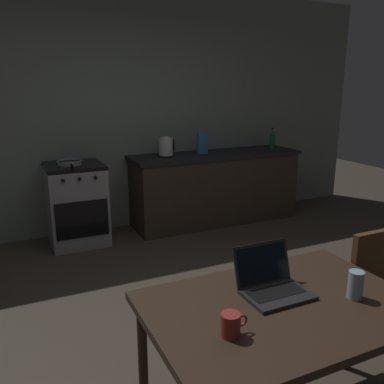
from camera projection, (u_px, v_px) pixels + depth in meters
ground_plane at (208, 331)px, 2.92m from camera, size 12.00×12.00×0.00m
back_wall at (136, 111)px, 4.87m from camera, size 6.40×0.10×2.80m
kitchen_counter at (215, 187)px, 5.18m from camera, size 2.16×0.64×0.89m
stove_oven at (77, 204)px, 4.47m from camera, size 0.60×0.62×0.89m
dining_table at (282, 317)px, 1.93m from camera, size 1.28×0.85×0.71m
laptop at (272, 284)px, 2.01m from camera, size 0.32×0.29×0.22m
electric_kettle at (166, 147)px, 4.76m from camera, size 0.19×0.17×0.24m
bottle at (272, 139)px, 5.32m from camera, size 0.07×0.07×0.28m
frying_pan at (69, 163)px, 4.31m from camera, size 0.27×0.44×0.05m
coffee_mug at (231, 325)px, 1.66m from camera, size 0.12×0.08×0.10m
drinking_glass at (356, 285)px, 1.95m from camera, size 0.07×0.07×0.14m
cereal_box at (202, 144)px, 4.98m from camera, size 0.13×0.05×0.25m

